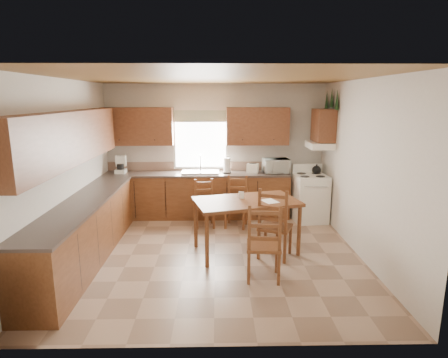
{
  "coord_description": "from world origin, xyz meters",
  "views": [
    {
      "loc": [
        0.04,
        -5.52,
        2.42
      ],
      "look_at": [
        0.15,
        0.3,
        1.15
      ],
      "focal_mm": 30.0,
      "sensor_mm": 36.0,
      "label": 1
    }
  ],
  "objects_px": {
    "stove": "(310,198)",
    "chair_far_right": "(236,202)",
    "chair_near_right": "(275,223)",
    "microwave": "(276,166)",
    "chair_near_left": "(264,241)",
    "dining_table": "(246,226)",
    "chair_far_left": "(205,204)"
  },
  "relations": [
    {
      "from": "chair_near_right",
      "to": "chair_near_left",
      "type": "bearing_deg",
      "value": 92.58
    },
    {
      "from": "microwave",
      "to": "dining_table",
      "type": "distance_m",
      "value": 2.07
    },
    {
      "from": "stove",
      "to": "microwave",
      "type": "height_order",
      "value": "microwave"
    },
    {
      "from": "stove",
      "to": "dining_table",
      "type": "distance_m",
      "value": 2.05
    },
    {
      "from": "dining_table",
      "to": "chair_far_left",
      "type": "bearing_deg",
      "value": 105.03
    },
    {
      "from": "stove",
      "to": "chair_far_right",
      "type": "height_order",
      "value": "chair_far_right"
    },
    {
      "from": "stove",
      "to": "chair_far_left",
      "type": "xyz_separation_m",
      "value": [
        -2.08,
        -0.31,
        -0.01
      ]
    },
    {
      "from": "dining_table",
      "to": "chair_near_left",
      "type": "bearing_deg",
      "value": -94.94
    },
    {
      "from": "chair_far_left",
      "to": "chair_far_right",
      "type": "distance_m",
      "value": 0.6
    },
    {
      "from": "dining_table",
      "to": "chair_far_left",
      "type": "relative_size",
      "value": 1.78
    },
    {
      "from": "chair_near_right",
      "to": "stove",
      "type": "bearing_deg",
      "value": -95.82
    },
    {
      "from": "chair_near_right",
      "to": "chair_far_right",
      "type": "height_order",
      "value": "chair_near_right"
    },
    {
      "from": "stove",
      "to": "chair_far_left",
      "type": "height_order",
      "value": "stove"
    },
    {
      "from": "chair_far_left",
      "to": "chair_near_left",
      "type": "bearing_deg",
      "value": -74.88
    },
    {
      "from": "microwave",
      "to": "chair_near_left",
      "type": "xyz_separation_m",
      "value": [
        -0.58,
        -2.75,
        -0.53
      ]
    },
    {
      "from": "dining_table",
      "to": "chair_near_right",
      "type": "height_order",
      "value": "chair_near_right"
    },
    {
      "from": "chair_near_left",
      "to": "chair_far_left",
      "type": "bearing_deg",
      "value": -63.27
    },
    {
      "from": "stove",
      "to": "chair_near_left",
      "type": "bearing_deg",
      "value": -122.01
    },
    {
      "from": "microwave",
      "to": "chair_near_left",
      "type": "height_order",
      "value": "microwave"
    },
    {
      "from": "stove",
      "to": "dining_table",
      "type": "relative_size",
      "value": 0.58
    },
    {
      "from": "stove",
      "to": "chair_near_right",
      "type": "xyz_separation_m",
      "value": [
        -0.95,
        -1.73,
        0.09
      ]
    },
    {
      "from": "stove",
      "to": "chair_far_left",
      "type": "bearing_deg",
      "value": -176.92
    },
    {
      "from": "microwave",
      "to": "chair_near_right",
      "type": "bearing_deg",
      "value": -105.96
    },
    {
      "from": "stove",
      "to": "chair_far_right",
      "type": "relative_size",
      "value": 0.95
    },
    {
      "from": "chair_near_left",
      "to": "chair_far_right",
      "type": "bearing_deg",
      "value": -78.12
    },
    {
      "from": "dining_table",
      "to": "stove",
      "type": "bearing_deg",
      "value": 32.45
    },
    {
      "from": "microwave",
      "to": "chair_far_left",
      "type": "distance_m",
      "value": 1.68
    },
    {
      "from": "stove",
      "to": "microwave",
      "type": "relative_size",
      "value": 1.91
    },
    {
      "from": "stove",
      "to": "microwave",
      "type": "distance_m",
      "value": 0.94
    },
    {
      "from": "stove",
      "to": "chair_far_left",
      "type": "relative_size",
      "value": 1.03
    },
    {
      "from": "microwave",
      "to": "chair_near_right",
      "type": "height_order",
      "value": "microwave"
    },
    {
      "from": "chair_near_left",
      "to": "microwave",
      "type": "bearing_deg",
      "value": -97.12
    }
  ]
}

